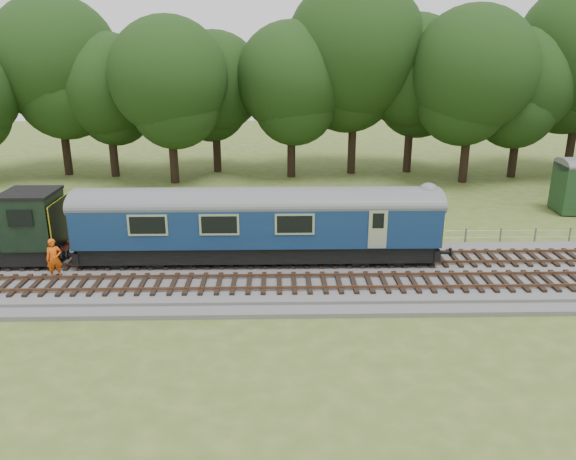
{
  "coord_description": "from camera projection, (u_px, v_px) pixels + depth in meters",
  "views": [
    {
      "loc": [
        -0.79,
        -25.5,
        10.93
      ],
      "look_at": [
        -0.21,
        1.4,
        2.0
      ],
      "focal_mm": 35.0,
      "sensor_mm": 36.0,
      "label": 1
    }
  ],
  "objects": [
    {
      "name": "tree_line",
      "position": [
        285.0,
        177.0,
        48.53
      ],
      "size": [
        70.0,
        8.0,
        18.0
      ],
      "primitive_type": null,
      "color": "black",
      "rests_on": "ground"
    },
    {
      "name": "ground",
      "position": [
        293.0,
        277.0,
        27.65
      ],
      "size": [
        120.0,
        120.0,
        0.0
      ],
      "primitive_type": "plane",
      "color": "#445B21",
      "rests_on": "ground"
    },
    {
      "name": "fence",
      "position": [
        291.0,
        246.0,
        31.92
      ],
      "size": [
        64.0,
        0.12,
        1.0
      ],
      "primitive_type": null,
      "color": "#6B6054",
      "rests_on": "ground"
    },
    {
      "name": "ballast",
      "position": [
        293.0,
        274.0,
        27.6
      ],
      "size": [
        70.0,
        7.0,
        0.35
      ],
      "primitive_type": "cube",
      "color": "#4C4C4F",
      "rests_on": "ground"
    },
    {
      "name": "dmu_railcar",
      "position": [
        258.0,
        219.0,
        28.13
      ],
      "size": [
        18.05,
        2.86,
        3.88
      ],
      "color": "black",
      "rests_on": "ground"
    },
    {
      "name": "track_south",
      "position": [
        294.0,
        283.0,
        26.0
      ],
      "size": [
        67.2,
        2.4,
        0.21
      ],
      "color": "black",
      "rests_on": "ballast"
    },
    {
      "name": "track_north",
      "position": [
        292.0,
        259.0,
        28.85
      ],
      "size": [
        67.2,
        2.4,
        0.21
      ],
      "color": "black",
      "rests_on": "ballast"
    },
    {
      "name": "worker",
      "position": [
        54.0,
        259.0,
        26.4
      ],
      "size": [
        0.84,
        0.7,
        1.96
      ],
      "primitive_type": "imported",
      "rotation": [
        0.0,
        0.0,
        0.39
      ],
      "color": "#E3510B",
      "rests_on": "ballast"
    }
  ]
}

